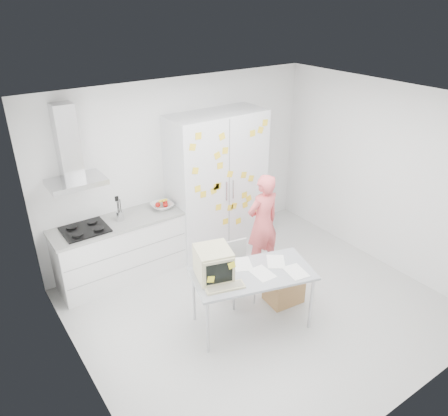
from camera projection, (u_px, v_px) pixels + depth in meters
floor at (260, 308)px, 5.81m from camera, size 4.50×4.00×0.02m
walls at (229, 197)px, 5.73m from camera, size 4.52×4.01×2.70m
ceiling at (269, 104)px, 4.60m from camera, size 4.50×4.00×0.02m
counter_run at (121, 249)px, 6.23m from camera, size 1.84×0.63×1.28m
range_hood at (70, 153)px, 5.43m from camera, size 0.70×0.48×1.01m
tall_cabinet at (217, 183)px, 6.77m from camera, size 1.50×0.68×2.20m
person at (263, 223)px, 6.33m from camera, size 0.55×0.36×1.50m
desk at (228, 269)px, 5.09m from camera, size 1.58×1.09×1.14m
chair at (237, 268)px, 5.79m from camera, size 0.44×0.44×0.84m
cardboard_box at (284, 289)px, 5.85m from camera, size 0.49×0.41×0.40m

